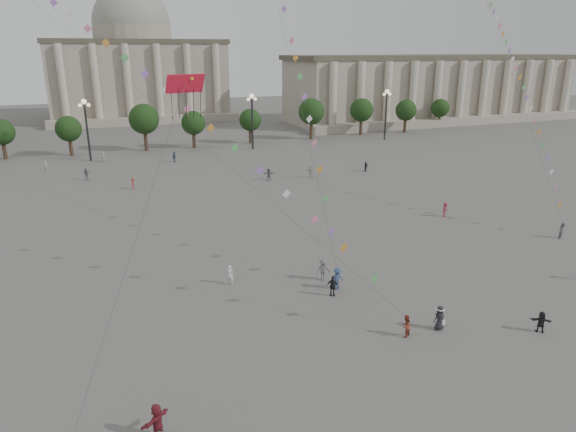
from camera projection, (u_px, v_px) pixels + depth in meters
name	position (u px, v px, depth m)	size (l,w,h in m)	color
ground	(362.00, 348.00, 33.84)	(360.00, 360.00, 0.00)	#52504D
hall_east	(434.00, 88.00, 140.45)	(84.00, 26.22, 17.20)	gray
hall_central	(136.00, 66.00, 143.62)	(48.30, 34.30, 35.50)	gray
tree_row	(167.00, 120.00, 101.10)	(137.12, 5.12, 8.00)	#36261B
lamp_post_mid_west	(86.00, 119.00, 88.17)	(2.00, 0.90, 10.65)	#262628
lamp_post_mid_east	(252.00, 111.00, 98.67)	(2.00, 0.90, 10.65)	#262628
lamp_post_far_east	(386.00, 105.00, 109.17)	(2.00, 0.90, 10.65)	#262628
person_crowd_0	(174.00, 157.00, 89.04)	(1.06, 0.44, 1.81)	#30516D
person_crowd_3	(541.00, 322.00, 35.50)	(1.44, 0.46, 1.55)	black
person_crowd_4	(103.00, 157.00, 89.09)	(1.75, 0.56, 1.88)	silver
person_crowd_6	(323.00, 270.00, 43.38)	(1.26, 0.72, 1.94)	#5B5A5F
person_crowd_7	(311.00, 171.00, 78.35)	(1.71, 0.54, 1.84)	beige
person_crowd_8	(445.00, 210.00, 59.95)	(1.11, 0.64, 1.72)	maroon
person_crowd_9	(366.00, 167.00, 82.27)	(1.40, 0.44, 1.51)	black
person_crowd_10	(46.00, 166.00, 81.93)	(0.65, 0.42, 1.77)	#AFAEAA
person_crowd_12	(269.00, 174.00, 76.70)	(1.70, 0.54, 1.83)	slate
person_crowd_13	(230.00, 275.00, 42.72)	(0.62, 0.41, 1.69)	silver
person_crowd_16	(86.00, 174.00, 76.74)	(1.11, 0.46, 1.89)	slate
person_crowd_17	(133.00, 184.00, 71.76)	(1.02, 0.59, 1.58)	#A0332B
tourist_1	(333.00, 286.00, 40.66)	(1.01, 0.42, 1.72)	black
tourist_2	(157.00, 421.00, 25.76)	(1.79, 0.57, 1.93)	maroon
kite_flyer_0	(406.00, 326.00, 34.93)	(0.78, 0.61, 1.61)	brown
kite_flyer_1	(338.00, 279.00, 41.77)	(1.22, 0.70, 1.89)	navy
kite_flyer_2	(563.00, 230.00, 53.17)	(0.81, 0.63, 1.67)	slate
hat_person	(440.00, 317.00, 35.79)	(0.92, 0.65, 1.78)	black
dragon_kite	(185.00, 99.00, 28.19)	(5.15, 5.14, 19.63)	red
kite_train_west	(89.00, 36.00, 47.21)	(33.10, 51.24, 71.12)	#3F3F3F
kite_train_east	(509.00, 54.00, 65.62)	(13.28, 32.82, 46.98)	#3F3F3F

